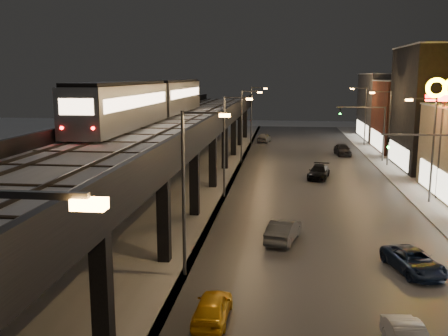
{
  "coord_description": "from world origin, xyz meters",
  "views": [
    {
      "loc": [
        4.52,
        -12.29,
        10.77
      ],
      "look_at": [
        0.79,
        18.6,
        5.0
      ],
      "focal_mm": 40.0,
      "sensor_mm": 36.0,
      "label": 1
    }
  ],
  "objects": [
    {
      "name": "subway_train",
      "position": [
        -8.5,
        36.55,
        8.45
      ],
      "size": [
        3.08,
        37.51,
        3.68
      ],
      "color": "gray",
      "rests_on": "viaduct_trackbed"
    },
    {
      "name": "streetlight_right_4",
      "position": [
        16.73,
        67.0,
        5.24
      ],
      "size": [
        2.56,
        0.28,
        9.0
      ],
      "color": "#38383A",
      "rests_on": "ground"
    },
    {
      "name": "viaduct_trackbed",
      "position": [
        -6.01,
        31.97,
        6.39
      ],
      "size": [
        8.4,
        100.0,
        0.32
      ],
      "color": "#B2B7C1",
      "rests_on": "elevated_viaduct"
    },
    {
      "name": "under_viaduct_pavement",
      "position": [
        -6.0,
        35.0,
        0.03
      ],
      "size": [
        11.0,
        120.0,
        0.06
      ],
      "primitive_type": "cube",
      "color": "#9FA1A8",
      "rests_on": "ground"
    },
    {
      "name": "car_taxi",
      "position": [
        1.54,
        8.04,
        0.63
      ],
      "size": [
        1.58,
        3.74,
        1.26
      ],
      "primitive_type": "imported",
      "rotation": [
        0.0,
        0.0,
        3.12
      ],
      "color": "gold",
      "rests_on": "ground"
    },
    {
      "name": "sidewalk_right",
      "position": [
        17.5,
        35.0,
        0.07
      ],
      "size": [
        4.0,
        120.0,
        0.14
      ],
      "primitive_type": "cube",
      "color": "#9FA1A8",
      "rests_on": "ground"
    },
    {
      "name": "car_near_white",
      "position": [
        4.63,
        19.34,
        0.73
      ],
      "size": [
        2.52,
        4.67,
        1.46
      ],
      "primitive_type": "imported",
      "rotation": [
        0.0,
        0.0,
        2.91
      ],
      "color": "#373A41",
      "rests_on": "ground"
    },
    {
      "name": "building_f",
      "position": [
        23.99,
        76.0,
        5.58
      ],
      "size": [
        12.2,
        16.2,
        11.16
      ],
      "color": "#39393D",
      "rests_on": "ground"
    },
    {
      "name": "streetlight_right_3",
      "position": [
        16.73,
        49.0,
        5.24
      ],
      "size": [
        2.56,
        0.28,
        9.0
      ],
      "color": "#38383A",
      "rests_on": "ground"
    },
    {
      "name": "building_e",
      "position": [
        23.99,
        62.0,
        5.08
      ],
      "size": [
        12.2,
        12.2,
        10.16
      ],
      "color": "brown",
      "rests_on": "ground"
    },
    {
      "name": "viaduct_parapet_streetside",
      "position": [
        -1.65,
        32.0,
        6.85
      ],
      "size": [
        0.3,
        100.0,
        1.1
      ],
      "primitive_type": "cube",
      "color": "black",
      "rests_on": "elevated_viaduct"
    },
    {
      "name": "traffic_light_rig_b",
      "position": [
        15.84,
        52.0,
        4.5
      ],
      "size": [
        6.1,
        0.34,
        7.0
      ],
      "color": "#38383A",
      "rests_on": "ground"
    },
    {
      "name": "road_surface",
      "position": [
        7.5,
        35.0,
        0.03
      ],
      "size": [
        17.0,
        120.0,
        0.06
      ],
      "primitive_type": "cube",
      "color": "#46474D",
      "rests_on": "ground"
    },
    {
      "name": "viaduct_parapet_far",
      "position": [
        -10.35,
        32.0,
        6.85
      ],
      "size": [
        0.3,
        100.0,
        1.1
      ],
      "primitive_type": "cube",
      "color": "black",
      "rests_on": "elevated_viaduct"
    },
    {
      "name": "streetlight_right_2",
      "position": [
        16.73,
        31.0,
        5.24
      ],
      "size": [
        2.56,
        0.28,
        9.0
      ],
      "color": "#38383A",
      "rests_on": "ground"
    },
    {
      "name": "streetlight_left_4",
      "position": [
        -0.43,
        67.0,
        5.24
      ],
      "size": [
        2.57,
        0.28,
        9.0
      ],
      "color": "#38383A",
      "rests_on": "ground"
    },
    {
      "name": "car_onc_white",
      "position": [
        8.27,
        40.27,
        0.7
      ],
      "size": [
        2.86,
        5.09,
        1.39
      ],
      "primitive_type": "imported",
      "rotation": [
        0.0,
        0.0,
        -0.2
      ],
      "color": "black",
      "rests_on": "ground"
    },
    {
      "name": "streetlight_left_2",
      "position": [
        -0.43,
        31.0,
        5.24
      ],
      "size": [
        2.57,
        0.28,
        9.0
      ],
      "color": "#38383A",
      "rests_on": "ground"
    },
    {
      "name": "streetlight_left_1",
      "position": [
        -0.43,
        13.0,
        5.24
      ],
      "size": [
        2.57,
        0.28,
        9.0
      ],
      "color": "#38383A",
      "rests_on": "ground"
    },
    {
      "name": "car_onc_red",
      "position": [
        12.56,
        56.77,
        0.77
      ],
      "size": [
        2.28,
        4.67,
        1.53
      ],
      "primitive_type": "imported",
      "rotation": [
        0.0,
        0.0,
        0.11
      ],
      "color": "black",
      "rests_on": "ground"
    },
    {
      "name": "car_onc_dark",
      "position": [
        11.8,
        14.92,
        0.63
      ],
      "size": [
        3.24,
        4.91,
        1.26
      ],
      "primitive_type": "imported",
      "rotation": [
        0.0,
        0.0,
        0.28
      ],
      "color": "#121E3B",
      "rests_on": "ground"
    },
    {
      "name": "car_far_white",
      "position": [
        1.35,
        69.23,
        0.74
      ],
      "size": [
        2.4,
        4.57,
        1.48
      ],
      "primitive_type": "imported",
      "rotation": [
        0.0,
        0.0,
        2.99
      ],
      "color": "gray",
      "rests_on": "ground"
    },
    {
      "name": "streetlight_left_3",
      "position": [
        -0.43,
        49.0,
        5.24
      ],
      "size": [
        2.57,
        0.28,
        9.0
      ],
      "color": "#38383A",
      "rests_on": "ground"
    },
    {
      "name": "elevated_viaduct",
      "position": [
        -6.0,
        31.84,
        5.62
      ],
      "size": [
        9.0,
        100.0,
        6.3
      ],
      "color": "black",
      "rests_on": "ground"
    },
    {
      "name": "sign_mcdonalds",
      "position": [
        18.0,
        32.39,
        8.71
      ],
      "size": [
        3.16,
        0.62,
        10.61
      ],
      "color": "#38383A",
      "rests_on": "ground"
    }
  ]
}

